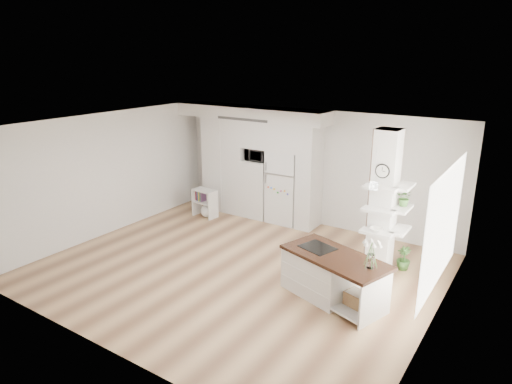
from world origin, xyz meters
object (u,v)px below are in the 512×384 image
Objects in this scene: kitchen_island at (326,272)px; refrigerator at (285,187)px; floor_plant_a at (332,290)px; bookshelf at (206,205)px.

refrigerator is at bearing 148.75° from kitchen_island.
refrigerator is 3.83m from floor_plant_a.
kitchen_island is (2.33, -2.68, -0.45)m from refrigerator.
refrigerator is 2.51× the size of bookshelf.
refrigerator is 0.90× the size of kitchen_island.
bookshelf is 1.62× the size of floor_plant_a.
kitchen_island is at bearing -49.01° from refrigerator.
refrigerator is at bearing 131.66° from floor_plant_a.
floor_plant_a is (2.51, -2.82, -0.66)m from refrigerator.
bookshelf is at bearing -156.02° from refrigerator.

